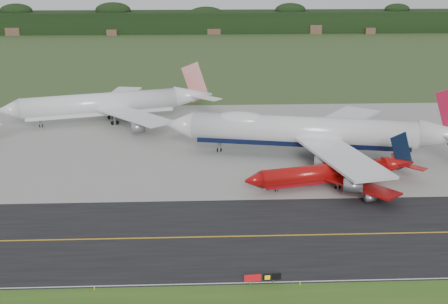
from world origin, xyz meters
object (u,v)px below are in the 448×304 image
Objects in this scene: jet_ba_747 at (314,132)px; taxiway_sign at (262,278)px; jet_star_tail at (111,104)px; jet_red_737 at (333,173)px.

jet_ba_747 is 13.26× the size of taxiway_sign.
taxiway_sign is (32.92, -91.59, -3.95)m from jet_star_tail.
taxiway_sign is at bearing -115.28° from jet_red_737.
jet_red_737 is at bearing -87.65° from jet_ba_747.
jet_red_737 is 73.42m from jet_star_tail.
jet_star_tail is (-50.71, 33.66, -0.92)m from jet_ba_747.
jet_red_737 is 0.64× the size of jet_star_tail.
taxiway_sign is (-17.78, -57.93, -4.87)m from jet_ba_747.
jet_ba_747 is 60.79m from taxiway_sign.
jet_star_tail reaches higher than jet_red_737.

